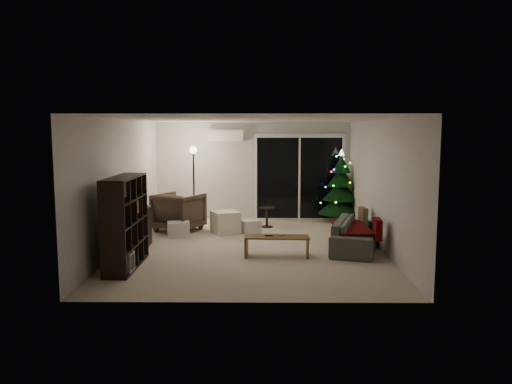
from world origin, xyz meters
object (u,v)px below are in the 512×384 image
(sofa, at_px, (356,234))
(coffee_table, at_px, (277,246))
(christmas_tree, at_px, (341,186))
(media_cabinet, at_px, (133,230))
(armchair, at_px, (179,212))
(bookshelf, at_px, (114,222))

(sofa, xyz_separation_m, coffee_table, (-1.56, -0.57, -0.10))
(sofa, distance_m, christmas_tree, 3.00)
(media_cabinet, xyz_separation_m, armchair, (0.57, 1.86, 0.05))
(media_cabinet, bearing_deg, christmas_tree, 33.25)
(coffee_table, bearing_deg, bookshelf, -161.75)
(bookshelf, height_order, christmas_tree, christmas_tree)
(bookshelf, bearing_deg, media_cabinet, 104.30)
(media_cabinet, xyz_separation_m, sofa, (4.30, 0.11, -0.10))
(bookshelf, height_order, armchair, bookshelf)
(sofa, xyz_separation_m, christmas_tree, (0.16, 2.93, 0.62))
(media_cabinet, distance_m, coffee_table, 2.78)
(bookshelf, bearing_deg, sofa, 31.40)
(bookshelf, distance_m, christmas_tree, 6.16)
(sofa, bearing_deg, armchair, 81.76)
(sofa, height_order, coffee_table, sofa)
(coffee_table, bearing_deg, media_cabinet, 173.39)
(media_cabinet, distance_m, armchair, 1.95)
(bookshelf, relative_size, coffee_table, 1.30)
(media_cabinet, bearing_deg, coffee_table, -10.52)
(media_cabinet, distance_m, christmas_tree, 5.42)
(media_cabinet, bearing_deg, sofa, 0.43)
(coffee_table, bearing_deg, christmas_tree, 66.68)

